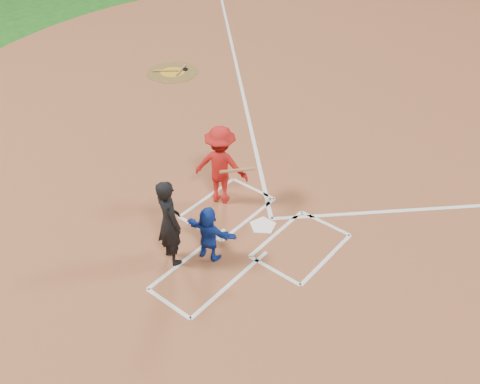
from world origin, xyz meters
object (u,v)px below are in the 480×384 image
Objects in this scene: umpire at (169,222)px; batter_at_plate at (221,165)px; home_plate at (263,226)px; on_deck_circle at (173,72)px; catcher at (209,234)px.

batter_at_plate is (-0.51, 2.06, -0.00)m from umpire.
on_deck_circle is (-7.05, 4.31, -0.00)m from home_plate.
home_plate is 0.32× the size of umpire.
on_deck_circle is at bearing -49.74° from catcher.
home_plate is at bearing -31.41° from on_deck_circle.
home_plate is at bearing -94.95° from umpire.
batter_at_plate is at bearing -6.41° from home_plate.
catcher is (-0.25, -1.41, 0.59)m from home_plate.
catcher is at bearing 79.92° from home_plate.
batter_at_plate reaches higher than on_deck_circle.
umpire is (-0.53, -0.50, 0.33)m from catcher.
on_deck_circle is 1.42× the size of catcher.
home_plate is at bearing -109.77° from catcher.
on_deck_circle is at bearing -31.41° from home_plate.
home_plate is 1.59m from batter_at_plate.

